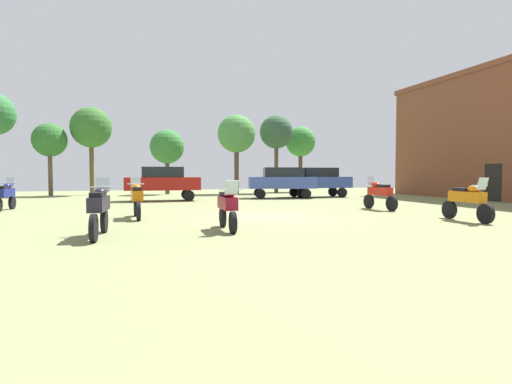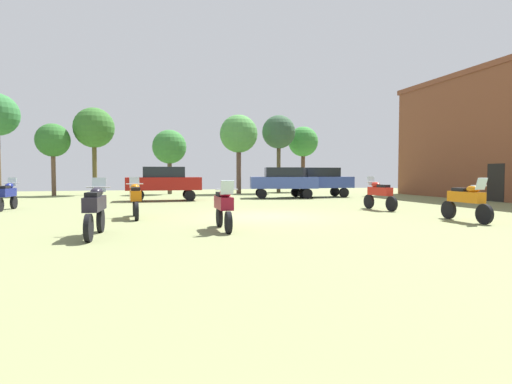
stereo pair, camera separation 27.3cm
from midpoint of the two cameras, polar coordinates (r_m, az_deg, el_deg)
ground_plane at (r=15.50m, az=1.06°, el=-3.44°), size 44.00×52.00×0.02m
motorcycle_1 at (r=11.74m, az=-4.63°, el=-1.91°), size 0.62×2.06×1.44m
motorcycle_2 at (r=11.24m, az=-21.62°, el=-2.08°), size 0.62×2.32×1.51m
motorcycle_3 at (r=15.56m, az=26.88°, el=-0.97°), size 0.62×2.27×1.48m
motorcycle_4 at (r=21.00m, az=-31.79°, el=-0.29°), size 0.62×2.06×1.44m
motorcycle_5 at (r=19.04m, az=16.41°, el=-0.19°), size 0.62×2.21×1.48m
motorcycle_7 at (r=15.44m, az=-16.73°, el=-0.82°), size 0.62×2.26×1.49m
car_1 at (r=26.84m, az=3.33°, el=1.65°), size 4.58×2.65×2.00m
car_2 at (r=24.80m, az=-13.17°, el=1.50°), size 4.33×1.88×2.00m
car_3 at (r=28.22m, az=8.33°, el=1.67°), size 4.32×1.86×2.00m
tree_1 at (r=33.28m, az=-22.18°, el=8.23°), size 2.99×2.99×6.53m
tree_2 at (r=32.85m, az=-2.97°, el=8.00°), size 3.00×3.00×6.26m
tree_3 at (r=32.63m, az=-12.50°, el=6.10°), size 2.62×2.62×4.99m
tree_4 at (r=36.57m, az=6.00°, el=6.88°), size 2.63×2.63×5.72m
tree_6 at (r=33.04m, az=-26.99°, el=6.39°), size 2.39×2.39×5.20m
tree_7 at (r=34.24m, az=2.62°, el=8.24°), size 2.75×2.75×6.41m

